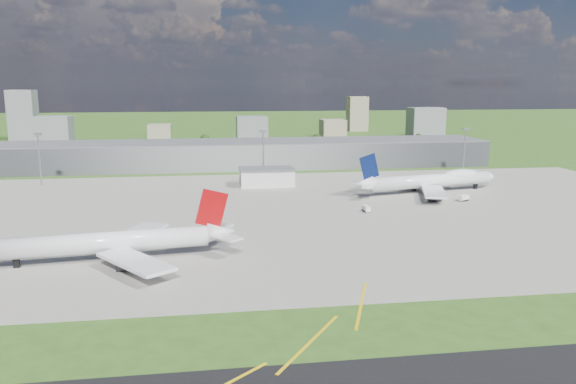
{
  "coord_description": "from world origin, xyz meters",
  "views": [
    {
      "loc": [
        -18.89,
        -171.85,
        49.57
      ],
      "look_at": [
        11.27,
        35.21,
        9.0
      ],
      "focal_mm": 35.0,
      "sensor_mm": 36.0,
      "label": 1
    }
  ],
  "objects": [
    {
      "name": "ground",
      "position": [
        0.0,
        150.0,
        0.0
      ],
      "size": [
        1400.0,
        1400.0,
        0.0
      ],
      "primitive_type": "plane",
      "color": "#33541A",
      "rests_on": "ground"
    },
    {
      "name": "apron",
      "position": [
        10.0,
        40.0,
        0.04
      ],
      "size": [
        360.0,
        190.0,
        0.08
      ],
      "primitive_type": "cube",
      "color": "gray",
      "rests_on": "ground"
    },
    {
      "name": "terminal",
      "position": [
        0.0,
        165.0,
        7.5
      ],
      "size": [
        300.0,
        42.0,
        15.0
      ],
      "primitive_type": "cube",
      "color": "gray",
      "rests_on": "ground"
    },
    {
      "name": "ops_building",
      "position": [
        10.0,
        100.0,
        4.0
      ],
      "size": [
        26.0,
        16.0,
        8.0
      ],
      "primitive_type": "cube",
      "color": "silver",
      "rests_on": "ground"
    },
    {
      "name": "mast_west",
      "position": [
        -100.0,
        115.0,
        17.71
      ],
      "size": [
        3.5,
        2.0,
        25.9
      ],
      "color": "gray",
      "rests_on": "ground"
    },
    {
      "name": "mast_center",
      "position": [
        10.0,
        115.0,
        17.71
      ],
      "size": [
        3.5,
        2.0,
        25.9
      ],
      "color": "gray",
      "rests_on": "ground"
    },
    {
      "name": "mast_east",
      "position": [
        120.0,
        115.0,
        17.71
      ],
      "size": [
        3.5,
        2.0,
        25.9
      ],
      "color": "gray",
      "rests_on": "ground"
    },
    {
      "name": "airliner_red_twin",
      "position": [
        -45.6,
        -13.21,
        5.22
      ],
      "size": [
        71.42,
        55.33,
        19.59
      ],
      "rotation": [
        0.0,
        0.0,
        3.25
      ],
      "color": "white",
      "rests_on": "ground"
    },
    {
      "name": "airliner_blue_quad",
      "position": [
        83.27,
        70.69,
        5.44
      ],
      "size": [
        74.43,
        57.58,
        19.58
      ],
      "rotation": [
        0.0,
        0.0,
        0.21
      ],
      "color": "white",
      "rests_on": "ground"
    },
    {
      "name": "tug_yellow",
      "position": [
        -52.6,
        9.64,
        0.98
      ],
      "size": [
        4.46,
        3.81,
        1.9
      ],
      "rotation": [
        0.0,
        0.0,
        0.5
      ],
      "color": "yellow",
      "rests_on": "ground"
    },
    {
      "name": "van_white_near",
      "position": [
        42.43,
        35.83,
        1.22
      ],
      "size": [
        2.42,
        4.8,
        2.4
      ],
      "rotation": [
        0.0,
        0.0,
        1.64
      ],
      "color": "white",
      "rests_on": "ground"
    },
    {
      "name": "van_white_far",
      "position": [
        89.42,
        49.86,
        1.28
      ],
      "size": [
        5.41,
        4.32,
        2.53
      ],
      "rotation": [
        0.0,
        0.0,
        0.49
      ],
      "color": "white",
      "rests_on": "ground"
    },
    {
      "name": "bldg_w",
      "position": [
        -140.0,
        300.0,
        12.0
      ],
      "size": [
        28.0,
        22.0,
        24.0
      ],
      "primitive_type": "cube",
      "color": "slate",
      "rests_on": "ground"
    },
    {
      "name": "bldg_cw",
      "position": [
        -60.0,
        340.0,
        7.0
      ],
      "size": [
        20.0,
        18.0,
        14.0
      ],
      "primitive_type": "cube",
      "color": "gray",
      "rests_on": "ground"
    },
    {
      "name": "bldg_c",
      "position": [
        20.0,
        310.0,
        11.0
      ],
      "size": [
        26.0,
        20.0,
        22.0
      ],
      "primitive_type": "cube",
      "color": "slate",
      "rests_on": "ground"
    },
    {
      "name": "bldg_ce",
      "position": [
        100.0,
        350.0,
        8.0
      ],
      "size": [
        22.0,
        24.0,
        16.0
      ],
      "primitive_type": "cube",
      "color": "gray",
      "rests_on": "ground"
    },
    {
      "name": "bldg_e",
      "position": [
        180.0,
        320.0,
        14.0
      ],
      "size": [
        30.0,
        22.0,
        28.0
      ],
      "primitive_type": "cube",
      "color": "slate",
      "rests_on": "ground"
    },
    {
      "name": "bldg_tall_w",
      "position": [
        -180.0,
        360.0,
        22.0
      ],
      "size": [
        22.0,
        20.0,
        44.0
      ],
      "primitive_type": "cube",
      "color": "slate",
      "rests_on": "ground"
    },
    {
      "name": "bldg_tall_e",
      "position": [
        140.0,
        410.0,
        18.0
      ],
      "size": [
        20.0,
        18.0,
        36.0
      ],
      "primitive_type": "cube",
      "color": "gray",
      "rests_on": "ground"
    },
    {
      "name": "tree_w",
      "position": [
        -110.0,
        265.0,
        4.86
      ],
      "size": [
        6.75,
        6.75,
        8.25
      ],
      "color": "#382314",
      "rests_on": "ground"
    },
    {
      "name": "tree_c",
      "position": [
        -20.0,
        280.0,
        5.84
      ],
      "size": [
        8.1,
        8.1,
        9.9
      ],
      "color": "#382314",
      "rests_on": "ground"
    },
    {
      "name": "tree_e",
      "position": [
        70.0,
        275.0,
        5.51
      ],
      "size": [
        7.65,
        7.65,
        9.35
      ],
      "color": "#382314",
      "rests_on": "ground"
    },
    {
      "name": "tree_far_e",
      "position": [
        160.0,
        285.0,
        4.53
      ],
      "size": [
        6.3,
        6.3,
        7.7
      ],
      "color": "#382314",
      "rests_on": "ground"
    }
  ]
}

